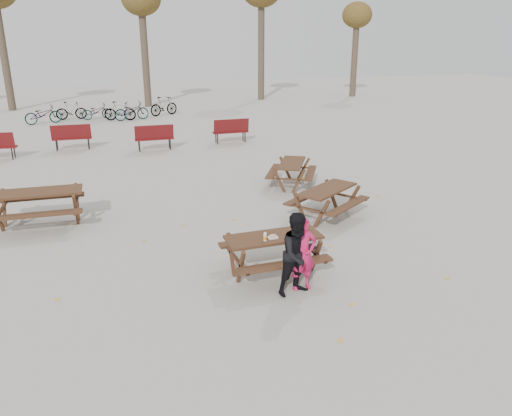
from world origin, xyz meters
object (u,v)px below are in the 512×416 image
object	(u,v)px
picnic_table_east	(327,203)
food_tray	(273,238)
main_picnic_table	(273,245)
adult	(298,254)
child	(303,254)
picnic_table_far	(292,174)
picnic_table_north	(40,208)
soda_bottle	(265,237)

from	to	relation	value
picnic_table_east	food_tray	bearing A→B (deg)	-166.08
main_picnic_table	adult	distance (m)	0.90
child	picnic_table_far	bearing A→B (deg)	66.73
adult	picnic_table_far	distance (m)	6.68
picnic_table_east	picnic_table_north	bearing A→B (deg)	132.76
main_picnic_table	picnic_table_east	bearing A→B (deg)	45.57
main_picnic_table	picnic_table_far	size ratio (longest dim) A/B	1.06
main_picnic_table	picnic_table_east	distance (m)	3.40
picnic_table_north	picnic_table_far	xyz separation A→B (m)	(7.00, 1.07, -0.07)
adult	picnic_table_north	size ratio (longest dim) A/B	0.75
soda_bottle	picnic_table_north	size ratio (longest dim) A/B	0.08
main_picnic_table	adult	xyz separation A→B (m)	(0.12, -0.87, 0.17)
food_tray	picnic_table_north	bearing A→B (deg)	134.67
picnic_table_east	picnic_table_far	bearing A→B (deg)	52.19
food_tray	child	xyz separation A→B (m)	(0.33, -0.64, -0.11)
main_picnic_table	child	size ratio (longest dim) A/B	1.32
soda_bottle	child	distance (m)	0.79
main_picnic_table	soda_bottle	distance (m)	0.39
food_tray	picnic_table_far	size ratio (longest dim) A/B	0.11
picnic_table_east	picnic_table_north	distance (m)	6.96
soda_bottle	main_picnic_table	bearing A→B (deg)	36.35
soda_bottle	picnic_table_east	distance (m)	3.71
soda_bottle	picnic_table_far	world-z (taller)	soda_bottle
food_tray	child	size ratio (longest dim) A/B	0.13
main_picnic_table	soda_bottle	world-z (taller)	soda_bottle
food_tray	soda_bottle	distance (m)	0.19
adult	picnic_table_north	bearing A→B (deg)	118.70
main_picnic_table	adult	size ratio (longest dim) A/B	1.19
main_picnic_table	picnic_table_north	xyz separation A→B (m)	(-4.35, 4.22, -0.16)
child	picnic_table_north	world-z (taller)	child
child	picnic_table_east	size ratio (longest dim) A/B	0.77
child	picnic_table_east	bearing A→B (deg)	54.71
soda_bottle	picnic_table_north	world-z (taller)	soda_bottle
main_picnic_table	child	xyz separation A→B (m)	(0.27, -0.75, 0.10)
food_tray	soda_bottle	xyz separation A→B (m)	(-0.17, -0.06, 0.05)
child	soda_bottle	bearing A→B (deg)	129.53
main_picnic_table	adult	world-z (taller)	adult
picnic_table_east	picnic_table_north	xyz separation A→B (m)	(-6.73, 1.80, 0.05)
main_picnic_table	child	bearing A→B (deg)	-70.14
picnic_table_far	picnic_table_east	bearing A→B (deg)	-155.45
main_picnic_table	child	world-z (taller)	child
main_picnic_table	picnic_table_north	size ratio (longest dim) A/B	0.90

